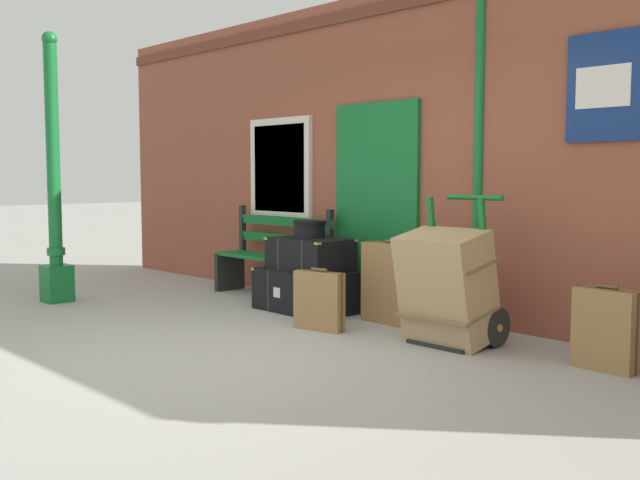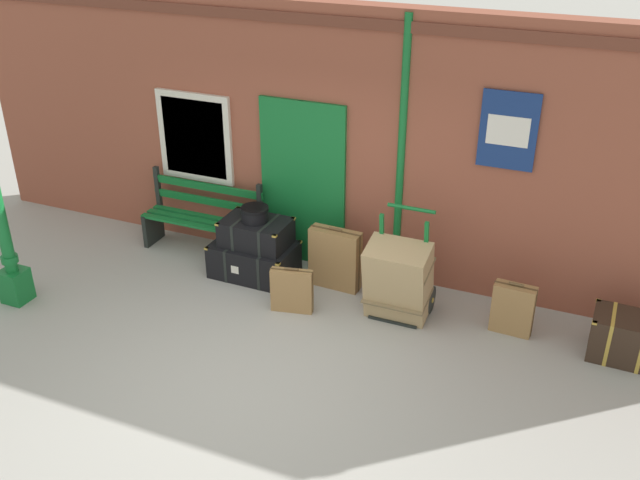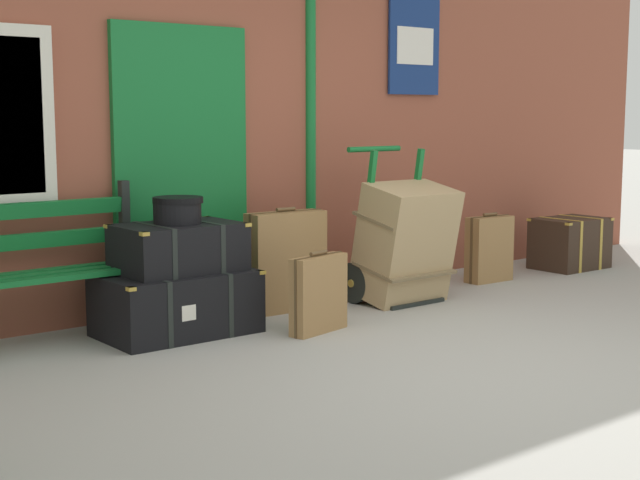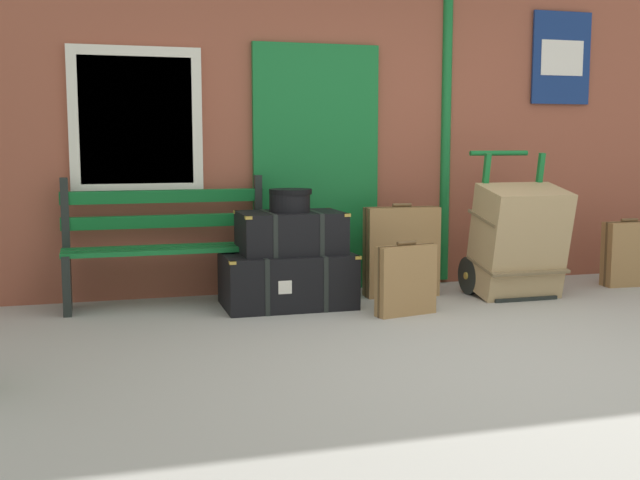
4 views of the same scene
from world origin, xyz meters
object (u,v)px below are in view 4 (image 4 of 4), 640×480
at_px(steamer_trunk_middle, 291,232).
at_px(porters_trolley, 507,262).
at_px(suitcase_tan, 406,280).
at_px(suitcase_umber, 401,252).
at_px(suitcase_caramel, 628,254).
at_px(platform_bench, 167,249).
at_px(large_brown_trunk, 519,241).
at_px(steamer_trunk_base, 287,279).
at_px(round_hatbox, 290,199).

bearing_deg(steamer_trunk_middle, porters_trolley, -2.14).
bearing_deg(suitcase_tan, suitcase_umber, 70.31).
relative_size(suitcase_tan, suitcase_caramel, 0.91).
height_order(steamer_trunk_middle, suitcase_umber, suitcase_umber).
relative_size(platform_bench, porters_trolley, 1.32).
xyz_separation_m(steamer_trunk_middle, suitcase_umber, (0.98, 0.12, -0.21)).
distance_m(large_brown_trunk, suitcase_umber, 0.96).
bearing_deg(porters_trolley, steamer_trunk_middle, 177.86).
distance_m(steamer_trunk_middle, large_brown_trunk, 1.89).
xyz_separation_m(steamer_trunk_base, round_hatbox, (0.03, 0.01, 0.63)).
distance_m(large_brown_trunk, suitcase_tan, 1.20).
bearing_deg(suitcase_umber, suitcase_tan, -109.69).
distance_m(suitcase_tan, suitcase_caramel, 2.42).
height_order(steamer_trunk_base, suitcase_tan, suitcase_tan).
xyz_separation_m(steamer_trunk_base, large_brown_trunk, (1.90, -0.22, 0.26)).
bearing_deg(suitcase_tan, large_brown_trunk, 16.39).
relative_size(steamer_trunk_base, suitcase_caramel, 1.66).
height_order(porters_trolley, suitcase_tan, porters_trolley).
bearing_deg(large_brown_trunk, suitcase_tan, -163.61).
height_order(platform_bench, steamer_trunk_base, platform_bench).
height_order(steamer_trunk_base, porters_trolley, porters_trolley).
height_order(steamer_trunk_middle, large_brown_trunk, large_brown_trunk).
bearing_deg(porters_trolley, suitcase_caramel, 1.64).
height_order(suitcase_caramel, suitcase_umber, suitcase_umber).
height_order(platform_bench, suitcase_tan, platform_bench).
relative_size(steamer_trunk_base, porters_trolley, 0.84).
bearing_deg(steamer_trunk_middle, round_hatbox, -133.73).
xyz_separation_m(steamer_trunk_middle, suitcase_caramel, (3.10, -0.03, -0.29)).
distance_m(porters_trolley, suitcase_umber, 0.91).
height_order(platform_bench, large_brown_trunk, platform_bench).
bearing_deg(round_hatbox, steamer_trunk_middle, 46.27).
relative_size(large_brown_trunk, suitcase_tan, 1.69).
distance_m(platform_bench, suitcase_tan, 1.88).
distance_m(round_hatbox, large_brown_trunk, 1.93).
distance_m(platform_bench, steamer_trunk_middle, 0.98).
height_order(round_hatbox, suitcase_umber, round_hatbox).
bearing_deg(steamer_trunk_middle, suitcase_tan, -38.02).
bearing_deg(porters_trolley, platform_bench, 172.53).
bearing_deg(platform_bench, steamer_trunk_base, -19.43).
distance_m(platform_bench, porters_trolley, 2.82).
distance_m(steamer_trunk_middle, porters_trolley, 1.90).
relative_size(steamer_trunk_middle, suitcase_caramel, 1.33).
bearing_deg(round_hatbox, suitcase_tan, -37.43).
height_order(steamer_trunk_base, large_brown_trunk, large_brown_trunk).
bearing_deg(suitcase_caramel, steamer_trunk_base, 179.69).
relative_size(steamer_trunk_middle, round_hatbox, 2.45).
height_order(platform_bench, steamer_trunk_middle, platform_bench).
height_order(round_hatbox, large_brown_trunk, large_brown_trunk).
relative_size(platform_bench, round_hatbox, 4.80).
xyz_separation_m(round_hatbox, large_brown_trunk, (1.88, -0.23, -0.37)).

